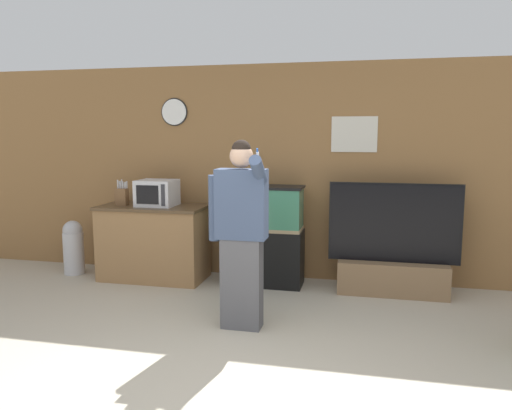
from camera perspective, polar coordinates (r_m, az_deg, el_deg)
name	(u,v)px	position (r m, az deg, el deg)	size (l,w,h in m)	color
ground_plane	(220,402)	(3.58, -4.09, -21.53)	(18.00, 18.00, 0.00)	#B2A893
wall_back_paneled	(291,173)	(6.09, 4.08, 3.72)	(10.00, 0.08, 2.60)	olive
counter_island	(154,242)	(6.24, -11.60, -4.19)	(1.30, 0.66, 0.91)	olive
microwave	(157,193)	(6.12, -11.24, 1.37)	(0.45, 0.40, 0.31)	silver
knife_block	(122,196)	(6.27, -15.09, 0.98)	(0.14, 0.10, 0.31)	brown
aquarium_on_stand	(265,235)	(5.86, 1.00, -3.50)	(0.90, 0.41, 1.17)	black
tv_on_stand	(393,262)	(5.77, 15.36, -6.32)	(1.43, 0.40, 1.24)	brown
person_standing	(241,232)	(4.49, -1.77, -3.08)	(0.54, 0.41, 1.72)	#515156
trash_bin	(73,246)	(6.76, -20.15, -4.47)	(0.25, 0.25, 0.68)	#B7B7BC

